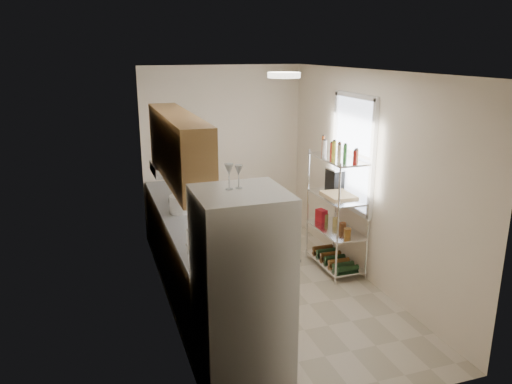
% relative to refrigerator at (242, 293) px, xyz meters
% --- Properties ---
extents(room, '(2.52, 4.42, 2.62)m').
position_rel_refrigerator_xyz_m(room, '(0.87, 1.61, 0.42)').
color(room, '#C2B59D').
rests_on(room, ground).
extents(counter_run, '(0.63, 3.51, 0.90)m').
position_rel_refrigerator_xyz_m(counter_run, '(-0.05, 2.05, -0.43)').
color(counter_run, '#A47746').
rests_on(counter_run, ground).
extents(upper_cabinets, '(0.33, 2.20, 0.72)m').
position_rel_refrigerator_xyz_m(upper_cabinets, '(-0.18, 1.71, 0.93)').
color(upper_cabinets, '#A47746').
rests_on(upper_cabinets, room).
extents(range_hood, '(0.50, 0.60, 0.12)m').
position_rel_refrigerator_xyz_m(range_hood, '(-0.13, 2.51, 0.51)').
color(range_hood, '#B7BABC').
rests_on(range_hood, room).
extents(window, '(0.06, 1.00, 1.46)m').
position_rel_refrigerator_xyz_m(window, '(2.10, 1.96, 0.67)').
color(window, white).
rests_on(window, room).
extents(bakers_rack, '(0.45, 0.90, 1.73)m').
position_rel_refrigerator_xyz_m(bakers_rack, '(1.88, 1.90, 0.23)').
color(bakers_rack, silver).
rests_on(bakers_rack, ground).
extents(ceiling_dome, '(0.34, 0.34, 0.05)m').
position_rel_refrigerator_xyz_m(ceiling_dome, '(0.87, 1.31, 1.69)').
color(ceiling_dome, white).
rests_on(ceiling_dome, room).
extents(refrigerator, '(0.73, 0.73, 1.76)m').
position_rel_refrigerator_xyz_m(refrigerator, '(0.00, 0.00, 0.00)').
color(refrigerator, white).
rests_on(refrigerator, ground).
extents(wine_glass_a, '(0.07, 0.07, 0.21)m').
position_rel_refrigerator_xyz_m(wine_glass_a, '(-0.07, 0.08, 0.98)').
color(wine_glass_a, silver).
rests_on(wine_glass_a, refrigerator).
extents(wine_glass_b, '(0.07, 0.07, 0.19)m').
position_rel_refrigerator_xyz_m(wine_glass_b, '(0.01, 0.09, 0.98)').
color(wine_glass_b, silver).
rests_on(wine_glass_b, refrigerator).
extents(rice_cooker, '(0.27, 0.27, 0.22)m').
position_rel_refrigerator_xyz_m(rice_cooker, '(-0.10, 2.21, 0.13)').
color(rice_cooker, silver).
rests_on(rice_cooker, counter_run).
extents(frying_pan_large, '(0.27, 0.27, 0.04)m').
position_rel_refrigerator_xyz_m(frying_pan_large, '(-0.04, 2.65, 0.04)').
color(frying_pan_large, black).
rests_on(frying_pan_large, counter_run).
extents(frying_pan_small, '(0.27, 0.27, 0.04)m').
position_rel_refrigerator_xyz_m(frying_pan_small, '(-0.07, 2.66, 0.04)').
color(frying_pan_small, black).
rests_on(frying_pan_small, counter_run).
extents(cutting_board, '(0.34, 0.44, 0.03)m').
position_rel_refrigerator_xyz_m(cutting_board, '(1.88, 1.89, 0.15)').
color(cutting_board, tan).
rests_on(cutting_board, bakers_rack).
extents(espresso_machine, '(0.18, 0.25, 0.28)m').
position_rel_refrigerator_xyz_m(espresso_machine, '(1.99, 2.22, 0.27)').
color(espresso_machine, black).
rests_on(espresso_machine, bakers_rack).
extents(storage_bag, '(0.13, 0.16, 0.17)m').
position_rel_refrigerator_xyz_m(storage_bag, '(1.82, 2.24, -0.24)').
color(storage_bag, maroon).
rests_on(storage_bag, bakers_rack).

